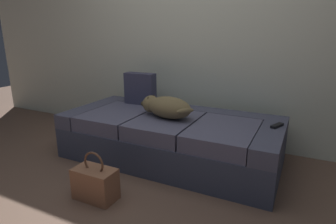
# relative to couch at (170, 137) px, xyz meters

# --- Properties ---
(ground_plane) EXTENTS (10.00, 10.00, 0.00)m
(ground_plane) POSITION_rel_couch_xyz_m (0.00, -0.98, -0.22)
(ground_plane) COLOR brown
(back_wall) EXTENTS (6.40, 0.10, 2.80)m
(back_wall) POSITION_rel_couch_xyz_m (0.00, 0.67, 1.18)
(back_wall) COLOR silver
(back_wall) RESTS_ON ground
(couch) EXTENTS (2.04, 0.95, 0.44)m
(couch) POSITION_rel_couch_xyz_m (0.00, 0.00, 0.00)
(couch) COLOR #3B4258
(couch) RESTS_ON ground
(dog_tan) EXTENTS (0.59, 0.31, 0.20)m
(dog_tan) POSITION_rel_couch_xyz_m (-0.01, -0.07, 0.32)
(dog_tan) COLOR olive
(dog_tan) RESTS_ON couch
(tv_remote) EXTENTS (0.10, 0.16, 0.02)m
(tv_remote) POSITION_rel_couch_xyz_m (0.95, 0.11, 0.23)
(tv_remote) COLOR black
(tv_remote) RESTS_ON couch
(throw_pillow) EXTENTS (0.34, 0.13, 0.34)m
(throw_pillow) POSITION_rel_couch_xyz_m (-0.50, 0.27, 0.39)
(throw_pillow) COLOR #3B3C56
(throw_pillow) RESTS_ON couch
(handbag) EXTENTS (0.32, 0.18, 0.38)m
(handbag) POSITION_rel_couch_xyz_m (-0.19, -0.88, -0.09)
(handbag) COLOR #956144
(handbag) RESTS_ON ground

